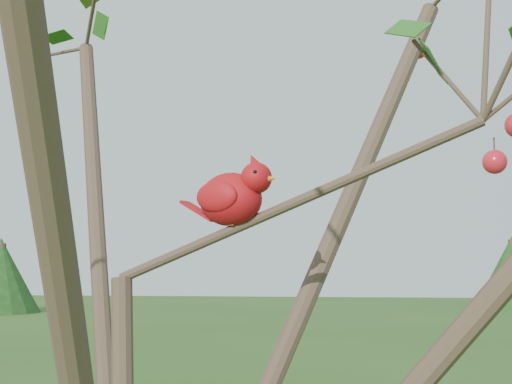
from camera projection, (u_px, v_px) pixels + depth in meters
crabapple_tree at (146, 169)px, 1.11m from camera, size 2.35×2.05×2.95m
cardinal at (234, 196)px, 1.19m from camera, size 0.18×0.13×0.13m
distant_trees at (221, 275)px, 26.84m from camera, size 39.35×15.69×3.21m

